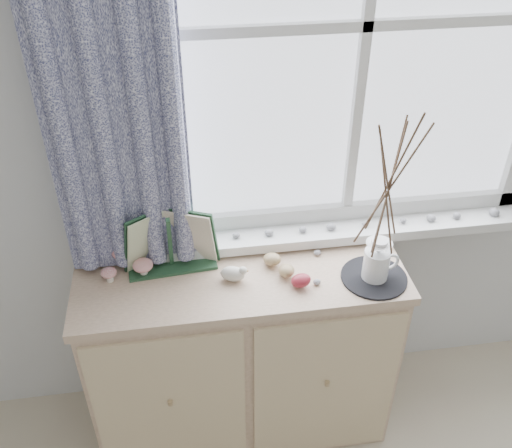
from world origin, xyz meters
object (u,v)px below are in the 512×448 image
object	(u,v)px
botanical_book	(170,245)
twig_pitcher	(389,183)
toadstool_cluster	(128,256)
sideboard	(242,353)

from	to	relation	value
botanical_book	twig_pitcher	bearing A→B (deg)	-15.85
toadstool_cluster	sideboard	bearing A→B (deg)	-12.40
botanical_book	toadstool_cluster	distance (m)	0.18
botanical_book	twig_pitcher	distance (m)	0.77
toadstool_cluster	twig_pitcher	distance (m)	0.95
toadstool_cluster	twig_pitcher	xyz separation A→B (m)	(0.87, -0.18, 0.34)
toadstool_cluster	twig_pitcher	size ratio (longest dim) A/B	0.27
botanical_book	toadstool_cluster	size ratio (longest dim) A/B	2.00
sideboard	botanical_book	distance (m)	0.60
sideboard	twig_pitcher	distance (m)	0.95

